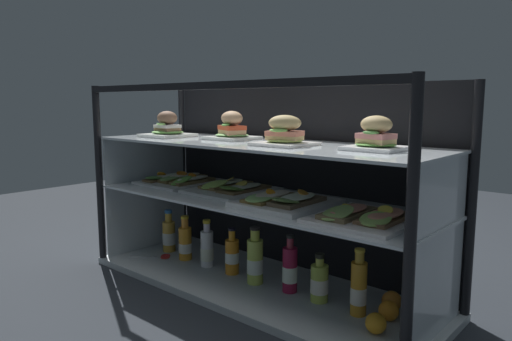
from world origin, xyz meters
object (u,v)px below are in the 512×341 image
Objects in this scene: plated_roll_sandwich_near_right_corner at (232,128)px; plated_roll_sandwich_mid_right at (285,134)px; juice_bottle_back_center at (207,249)px; plated_roll_sandwich_left_of_center at (167,128)px; open_sandwich_tray_mid_right at (232,188)px; plated_roll_sandwich_far_right at (376,137)px; open_sandwich_tray_near_left_corner at (284,200)px; juice_bottle_front_fourth at (319,283)px; orange_fruit_near_left_post at (389,311)px; open_sandwich_tray_mid_left at (365,216)px; juice_bottle_back_right at (255,261)px; juice_bottle_front_middle at (232,256)px; orange_fruit_rolled_forward at (376,323)px; juice_bottle_front_right_end at (290,270)px; juice_bottle_tucked_behind at (169,235)px; open_sandwich_tray_left_of_center at (180,180)px; kitchen_scissors at (160,257)px; juice_bottle_front_second at (359,288)px; orange_fruit_beside_bottles at (392,301)px; juice_bottle_front_left_end at (185,243)px.

plated_roll_sandwich_near_right_corner is 0.36m from plated_roll_sandwich_mid_right.
juice_bottle_back_center is (-0.47, 0.03, -0.55)m from plated_roll_sandwich_mid_right.
plated_roll_sandwich_left_of_center reaches higher than open_sandwich_tray_mid_right.
plated_roll_sandwich_far_right is 0.53× the size of open_sandwich_tray_near_left_corner.
orange_fruit_near_left_post is (0.27, 0.02, -0.04)m from juice_bottle_front_fourth.
open_sandwich_tray_mid_left reaches higher than open_sandwich_tray_mid_right.
plated_roll_sandwich_near_right_corner is at bearing 178.75° from orange_fruit_near_left_post.
plated_roll_sandwich_mid_right is (0.35, -0.08, -0.00)m from plated_roll_sandwich_near_right_corner.
juice_bottle_back_right reaches higher than juice_bottle_front_fourth.
plated_roll_sandwich_mid_right reaches higher than juice_bottle_front_middle.
juice_bottle_front_fourth is at bearing 161.90° from orange_fruit_rolled_forward.
juice_bottle_back_center is 0.47m from juice_bottle_front_right_end.
plated_roll_sandwich_mid_right is at bearing -11.86° from open_sandwich_tray_mid_right.
plated_roll_sandwich_left_of_center is 0.56m from juice_bottle_tucked_behind.
open_sandwich_tray_left_of_center reaches higher than kitchen_scissors.
plated_roll_sandwich_near_right_corner reaches higher than juice_bottle_front_second.
plated_roll_sandwich_far_right is 0.62m from orange_fruit_rolled_forward.
open_sandwich_tray_mid_left is at bearing -0.57° from plated_roll_sandwich_left_of_center.
juice_bottle_tucked_behind is 0.78m from juice_bottle_front_right_end.
juice_bottle_front_second is 0.14m from orange_fruit_beside_bottles.
orange_fruit_beside_bottles is at bearing 14.91° from juice_bottle_front_right_end.
juice_bottle_back_center is 3.15× the size of orange_fruit_rolled_forward.
plated_roll_sandwich_near_right_corner is 0.97× the size of plated_roll_sandwich_mid_right.
plated_roll_sandwich_left_of_center is 1.03m from plated_roll_sandwich_far_right.
orange_fruit_near_left_post is (0.88, 0.04, -0.05)m from juice_bottle_back_center.
juice_bottle_back_right is at bearing -175.35° from orange_fruit_near_left_post.
juice_bottle_front_second is at bearing -126.34° from orange_fruit_beside_bottles.
open_sandwich_tray_mid_right is 1.60× the size of juice_bottle_back_center.
orange_fruit_beside_bottles is (0.25, 0.10, -0.04)m from juice_bottle_front_fourth.
plated_roll_sandwich_left_of_center is 1.07m from open_sandwich_tray_mid_left.
open_sandwich_tray_mid_right is 1.88× the size of juice_bottle_front_fourth.
juice_bottle_front_left_end is 0.30m from juice_bottle_front_middle.
open_sandwich_tray_mid_left is at bearing -8.04° from plated_roll_sandwich_near_right_corner.
juice_bottle_front_middle is 0.74m from orange_fruit_rolled_forward.
juice_bottle_front_right_end reaches higher than orange_fruit_near_left_post.
plated_roll_sandwich_mid_right is 2.87× the size of orange_fruit_rolled_forward.
plated_roll_sandwich_near_right_corner is 0.88× the size of juice_bottle_back_center.
open_sandwich_tray_near_left_corner is 0.83m from kitchen_scissors.
open_sandwich_tray_left_of_center is 1.45× the size of juice_bottle_back_right.
plated_roll_sandwich_far_right is (1.03, 0.07, 0.00)m from plated_roll_sandwich_left_of_center.
open_sandwich_tray_mid_right is at bearing 2.00° from open_sandwich_tray_left_of_center.
orange_fruit_beside_bottles is at bearing 108.36° from orange_fruit_near_left_post.
orange_fruit_rolled_forward is at bearing -6.67° from juice_bottle_back_right.
open_sandwich_tray_mid_right reaches higher than juice_bottle_back_center.
juice_bottle_back_right reaches higher than orange_fruit_beside_bottles.
open_sandwich_tray_mid_left is at bearing -3.68° from juice_bottle_tucked_behind.
juice_bottle_tucked_behind is 0.47m from juice_bottle_front_middle.
juice_bottle_front_middle is 2.84× the size of orange_fruit_beside_bottles.
orange_fruit_near_left_post is at bearing 0.19° from open_sandwich_tray_left_of_center.
juice_bottle_front_fourth is at bearing 164.25° from open_sandwich_tray_mid_left.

